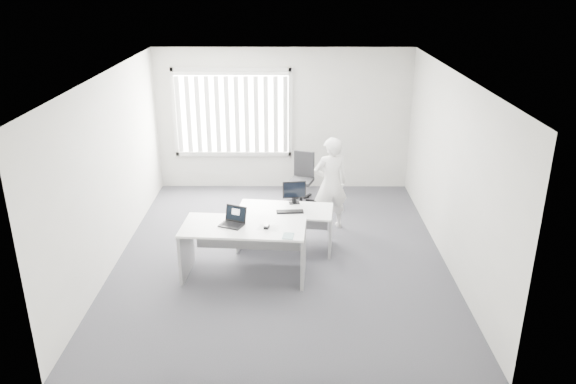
{
  "coord_description": "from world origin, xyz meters",
  "views": [
    {
      "loc": [
        0.15,
        -7.8,
        4.12
      ],
      "look_at": [
        0.11,
        0.15,
        0.99
      ],
      "focal_mm": 35.0,
      "sensor_mm": 36.0,
      "label": 1
    }
  ],
  "objects_px": {
    "desk_near": "(244,240)",
    "laptop": "(231,218)",
    "desk_far": "(285,220)",
    "monitor": "(294,192)",
    "person": "(331,183)",
    "office_chair": "(302,186)"
  },
  "relations": [
    {
      "from": "person",
      "to": "desk_near",
      "type": "bearing_deg",
      "value": 37.09
    },
    {
      "from": "desk_far",
      "to": "monitor",
      "type": "xyz_separation_m",
      "value": [
        0.15,
        0.24,
        0.37
      ]
    },
    {
      "from": "desk_far",
      "to": "laptop",
      "type": "height_order",
      "value": "laptop"
    },
    {
      "from": "office_chair",
      "to": "laptop",
      "type": "relative_size",
      "value": 2.93
    },
    {
      "from": "office_chair",
      "to": "monitor",
      "type": "distance_m",
      "value": 1.85
    },
    {
      "from": "person",
      "to": "laptop",
      "type": "height_order",
      "value": "person"
    },
    {
      "from": "person",
      "to": "monitor",
      "type": "distance_m",
      "value": 0.82
    },
    {
      "from": "office_chair",
      "to": "monitor",
      "type": "height_order",
      "value": "monitor"
    },
    {
      "from": "desk_near",
      "to": "monitor",
      "type": "height_order",
      "value": "monitor"
    },
    {
      "from": "laptop",
      "to": "monitor",
      "type": "height_order",
      "value": "same"
    },
    {
      "from": "person",
      "to": "monitor",
      "type": "bearing_deg",
      "value": 27.25
    },
    {
      "from": "desk_near",
      "to": "person",
      "type": "xyz_separation_m",
      "value": [
        1.33,
        1.66,
        0.23
      ]
    },
    {
      "from": "desk_near",
      "to": "desk_far",
      "type": "height_order",
      "value": "desk_near"
    },
    {
      "from": "person",
      "to": "laptop",
      "type": "distance_m",
      "value": 2.25
    },
    {
      "from": "person",
      "to": "laptop",
      "type": "xyz_separation_m",
      "value": [
        -1.5,
        -1.67,
        0.11
      ]
    },
    {
      "from": "desk_near",
      "to": "laptop",
      "type": "height_order",
      "value": "laptop"
    },
    {
      "from": "desk_near",
      "to": "laptop",
      "type": "distance_m",
      "value": 0.39
    },
    {
      "from": "office_chair",
      "to": "monitor",
      "type": "bearing_deg",
      "value": -76.9
    },
    {
      "from": "laptop",
      "to": "desk_near",
      "type": "bearing_deg",
      "value": 24.87
    },
    {
      "from": "monitor",
      "to": "person",
      "type": "bearing_deg",
      "value": 33.87
    },
    {
      "from": "desk_far",
      "to": "monitor",
      "type": "height_order",
      "value": "monitor"
    },
    {
      "from": "monitor",
      "to": "office_chair",
      "type": "bearing_deg",
      "value": 77.43
    }
  ]
}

